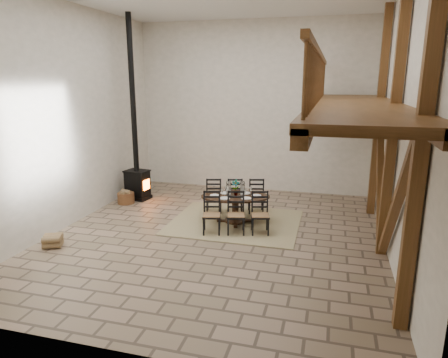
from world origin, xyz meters
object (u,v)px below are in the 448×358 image
(dining_table, at_px, (235,208))
(wood_stove, at_px, (136,160))
(log_basket, at_px, (126,197))
(log_stack, at_px, (53,241))

(dining_table, relative_size, wood_stove, 0.42)
(log_basket, height_order, log_stack, log_basket)
(log_basket, bearing_deg, dining_table, -11.95)
(log_basket, bearing_deg, log_stack, -90.03)
(wood_stove, bearing_deg, log_basket, -95.82)
(log_stack, bearing_deg, log_basket, 89.97)
(dining_table, height_order, log_basket, dining_table)
(wood_stove, distance_m, log_stack, 3.65)
(dining_table, distance_m, log_stack, 4.03)
(log_basket, relative_size, log_stack, 0.94)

